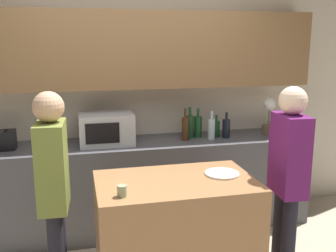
{
  "coord_description": "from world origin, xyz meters",
  "views": [
    {
      "loc": [
        -0.55,
        -2.36,
        1.92
      ],
      "look_at": [
        0.13,
        0.51,
        1.27
      ],
      "focal_mm": 42.0,
      "sensor_mm": 36.0,
      "label": 1
    }
  ],
  "objects_px": {
    "bottle_0": "(185,128)",
    "cup_0": "(122,191)",
    "plate_on_island": "(222,174)",
    "person_center": "(288,172)",
    "microwave": "(106,129)",
    "bottle_4": "(216,128)",
    "bottle_3": "(211,129)",
    "person_left": "(54,185)",
    "potted_plant": "(269,116)",
    "bottle_2": "(198,126)",
    "bottle_5": "(226,128)",
    "toaster": "(1,140)",
    "bottle_1": "(190,126)"
  },
  "relations": [
    {
      "from": "bottle_0",
      "to": "cup_0",
      "type": "relative_size",
      "value": 4.27
    },
    {
      "from": "bottle_0",
      "to": "cup_0",
      "type": "height_order",
      "value": "bottle_0"
    },
    {
      "from": "plate_on_island",
      "to": "person_center",
      "type": "bearing_deg",
      "value": -12.86
    },
    {
      "from": "microwave",
      "to": "bottle_4",
      "type": "height_order",
      "value": "microwave"
    },
    {
      "from": "bottle_0",
      "to": "bottle_3",
      "type": "bearing_deg",
      "value": -2.26
    },
    {
      "from": "person_left",
      "to": "potted_plant",
      "type": "bearing_deg",
      "value": 120.04
    },
    {
      "from": "microwave",
      "to": "cup_0",
      "type": "bearing_deg",
      "value": -90.45
    },
    {
      "from": "bottle_2",
      "to": "bottle_3",
      "type": "height_order",
      "value": "bottle_2"
    },
    {
      "from": "cup_0",
      "to": "plate_on_island",
      "type": "bearing_deg",
      "value": 17.82
    },
    {
      "from": "potted_plant",
      "to": "bottle_5",
      "type": "bearing_deg",
      "value": -175.61
    },
    {
      "from": "potted_plant",
      "to": "person_center",
      "type": "xyz_separation_m",
      "value": [
        -0.46,
        -1.22,
        -0.18
      ]
    },
    {
      "from": "toaster",
      "to": "bottle_5",
      "type": "height_order",
      "value": "bottle_5"
    },
    {
      "from": "bottle_5",
      "to": "bottle_3",
      "type": "bearing_deg",
      "value": -171.36
    },
    {
      "from": "microwave",
      "to": "plate_on_island",
      "type": "xyz_separation_m",
      "value": [
        0.78,
        -1.1,
        -0.15
      ]
    },
    {
      "from": "bottle_5",
      "to": "plate_on_island",
      "type": "relative_size",
      "value": 1.03
    },
    {
      "from": "microwave",
      "to": "bottle_5",
      "type": "distance_m",
      "value": 1.23
    },
    {
      "from": "plate_on_island",
      "to": "potted_plant",
      "type": "bearing_deg",
      "value": 49.33
    },
    {
      "from": "toaster",
      "to": "person_left",
      "type": "xyz_separation_m",
      "value": [
        0.51,
        -1.09,
        -0.08
      ]
    },
    {
      "from": "bottle_1",
      "to": "person_left",
      "type": "height_order",
      "value": "person_left"
    },
    {
      "from": "plate_on_island",
      "to": "bottle_4",
      "type": "bearing_deg",
      "value": 72.05
    },
    {
      "from": "toaster",
      "to": "bottle_0",
      "type": "xyz_separation_m",
      "value": [
        1.75,
        -0.05,
        0.04
      ]
    },
    {
      "from": "plate_on_island",
      "to": "bottle_3",
      "type": "bearing_deg",
      "value": 74.88
    },
    {
      "from": "bottle_5",
      "to": "bottle_1",
      "type": "bearing_deg",
      "value": 166.15
    },
    {
      "from": "person_left",
      "to": "person_center",
      "type": "xyz_separation_m",
      "value": [
        1.72,
        -0.13,
        0.0
      ]
    },
    {
      "from": "bottle_0",
      "to": "plate_on_island",
      "type": "bearing_deg",
      "value": -90.37
    },
    {
      "from": "plate_on_island",
      "to": "bottle_0",
      "type": "bearing_deg",
      "value": 89.63
    },
    {
      "from": "bottle_1",
      "to": "cup_0",
      "type": "distance_m",
      "value": 1.66
    },
    {
      "from": "toaster",
      "to": "bottle_1",
      "type": "xyz_separation_m",
      "value": [
        1.83,
        0.05,
        0.03
      ]
    },
    {
      "from": "potted_plant",
      "to": "cup_0",
      "type": "bearing_deg",
      "value": -141.97
    },
    {
      "from": "microwave",
      "to": "bottle_4",
      "type": "bearing_deg",
      "value": 1.31
    },
    {
      "from": "cup_0",
      "to": "bottle_4",
      "type": "bearing_deg",
      "value": 50.18
    },
    {
      "from": "person_center",
      "to": "cup_0",
      "type": "bearing_deg",
      "value": 101.32
    },
    {
      "from": "bottle_3",
      "to": "cup_0",
      "type": "bearing_deg",
      "value": -129.54
    },
    {
      "from": "potted_plant",
      "to": "bottle_0",
      "type": "height_order",
      "value": "potted_plant"
    },
    {
      "from": "microwave",
      "to": "potted_plant",
      "type": "xyz_separation_m",
      "value": [
        1.73,
        0.0,
        0.05
      ]
    },
    {
      "from": "bottle_3",
      "to": "bottle_4",
      "type": "xyz_separation_m",
      "value": [
        0.08,
        0.09,
        -0.02
      ]
    },
    {
      "from": "bottle_5",
      "to": "person_left",
      "type": "xyz_separation_m",
      "value": [
        -1.68,
        -1.05,
        -0.09
      ]
    },
    {
      "from": "microwave",
      "to": "bottle_5",
      "type": "relative_size",
      "value": 1.95
    },
    {
      "from": "cup_0",
      "to": "bottle_2",
      "type": "bearing_deg",
      "value": 55.79
    },
    {
      "from": "bottle_0",
      "to": "bottle_1",
      "type": "height_order",
      "value": "bottle_0"
    },
    {
      "from": "bottle_1",
      "to": "person_left",
      "type": "relative_size",
      "value": 0.2
    },
    {
      "from": "toaster",
      "to": "person_center",
      "type": "height_order",
      "value": "person_center"
    },
    {
      "from": "bottle_2",
      "to": "bottle_3",
      "type": "distance_m",
      "value": 0.16
    },
    {
      "from": "bottle_2",
      "to": "plate_on_island",
      "type": "bearing_deg",
      "value": -98.56
    },
    {
      "from": "bottle_1",
      "to": "person_center",
      "type": "height_order",
      "value": "person_center"
    },
    {
      "from": "microwave",
      "to": "toaster",
      "type": "height_order",
      "value": "microwave"
    },
    {
      "from": "bottle_1",
      "to": "person_left",
      "type": "distance_m",
      "value": 1.74
    },
    {
      "from": "bottle_4",
      "to": "bottle_2",
      "type": "bearing_deg",
      "value": 170.52
    },
    {
      "from": "bottle_4",
      "to": "bottle_5",
      "type": "height_order",
      "value": "bottle_5"
    },
    {
      "from": "bottle_5",
      "to": "person_left",
      "type": "distance_m",
      "value": 1.99
    }
  ]
}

